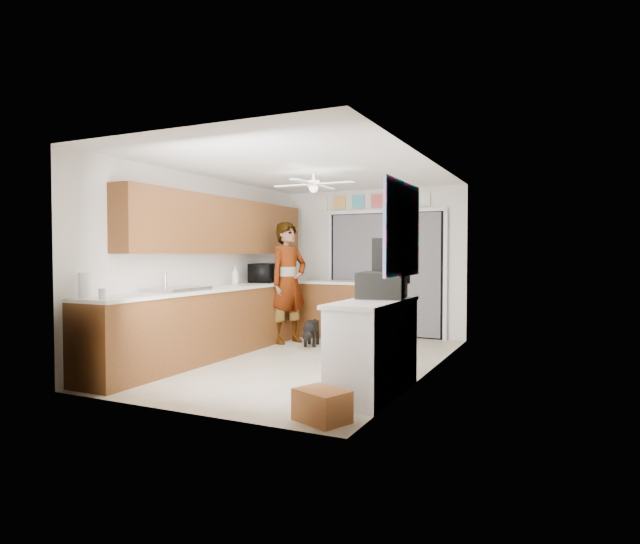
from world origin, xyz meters
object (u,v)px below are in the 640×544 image
(microwave, at_px, (265,273))
(man, at_px, (288,283))
(soap_bottle, at_px, (235,275))
(paper_towel_roll, at_px, (84,285))
(dog, at_px, (312,332))
(navy_crate, at_px, (322,410))
(suitcase, at_px, (382,285))
(cardboard_box, at_px, (322,406))

(microwave, distance_m, man, 0.44)
(soap_bottle, xyz_separation_m, paper_towel_roll, (-0.02, -2.71, -0.01))
(dog, bearing_deg, navy_crate, -76.42)
(paper_towel_roll, bearing_deg, microwave, 87.61)
(microwave, relative_size, soap_bottle, 1.95)
(paper_towel_roll, bearing_deg, man, 80.79)
(dog, bearing_deg, microwave, 162.10)
(microwave, relative_size, paper_towel_roll, 2.05)
(microwave, relative_size, dog, 1.02)
(navy_crate, bearing_deg, microwave, 127.74)
(microwave, xyz_separation_m, man, (0.41, 0.04, -0.14))
(paper_towel_roll, xyz_separation_m, navy_crate, (2.70, 0.05, -0.97))
(suitcase, distance_m, cardboard_box, 1.64)
(suitcase, distance_m, man, 2.99)
(microwave, bearing_deg, navy_crate, -153.67)
(microwave, height_order, man, man)
(microwave, distance_m, cardboard_box, 4.29)
(microwave, bearing_deg, cardboard_box, -153.67)
(cardboard_box, bearing_deg, microwave, 127.74)
(suitcase, height_order, man, man)
(paper_towel_roll, relative_size, dog, 0.50)
(navy_crate, bearing_deg, dog, 117.62)
(cardboard_box, bearing_deg, man, 122.75)
(dog, bearing_deg, paper_towel_roll, -120.90)
(microwave, xyz_separation_m, cardboard_box, (2.56, -3.31, -0.96))
(soap_bottle, bearing_deg, dog, 31.10)
(paper_towel_roll, bearing_deg, suitcase, 26.71)
(microwave, bearing_deg, paper_towel_roll, 166.20)
(soap_bottle, distance_m, suitcase, 3.05)
(suitcase, relative_size, man, 0.33)
(cardboard_box, height_order, navy_crate, cardboard_box)
(microwave, xyz_separation_m, dog, (0.86, -0.06, -0.88))
(soap_bottle, xyz_separation_m, cardboard_box, (2.68, -2.66, -0.95))
(man, xyz_separation_m, dog, (0.45, -0.09, -0.74))
(soap_bottle, distance_m, cardboard_box, 3.89)
(suitcase, bearing_deg, microwave, 132.89)
(man, bearing_deg, suitcase, -111.25)
(navy_crate, distance_m, dog, 3.67)
(man, bearing_deg, microwave, 115.64)
(soap_bottle, height_order, man, man)
(paper_towel_roll, bearing_deg, navy_crate, 1.06)
(soap_bottle, xyz_separation_m, man, (0.53, 0.69, -0.13))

